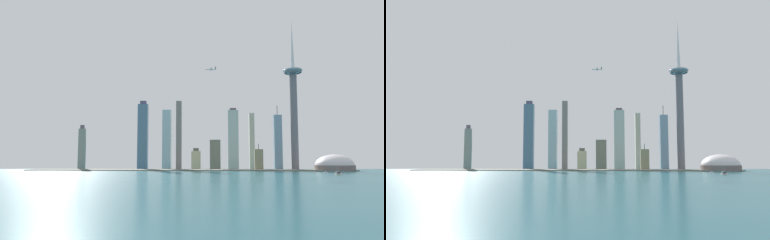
# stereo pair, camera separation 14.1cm
# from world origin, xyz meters

# --- Properties ---
(ground_plane) EXTENTS (6000.00, 6000.00, 0.00)m
(ground_plane) POSITION_xyz_m (0.00, 0.00, 0.00)
(ground_plane) COLOR #1C4E58
(waterfront_pier) EXTENTS (777.24, 74.15, 2.04)m
(waterfront_pier) POSITION_xyz_m (0.00, 440.74, 1.02)
(waterfront_pier) COLOR #676658
(waterfront_pier) RESTS_ON ground
(observation_tower) EXTENTS (47.19, 47.19, 379.74)m
(observation_tower) POSITION_xyz_m (261.54, 470.82, 176.77)
(observation_tower) COLOR slate
(observation_tower) RESTS_ON ground
(stadium_dome) EXTENTS (92.14, 92.14, 50.15)m
(stadium_dome) POSITION_xyz_m (345.13, 439.94, 11.45)
(stadium_dome) COLOR slate
(stadium_dome) RESTS_ON ground
(skyscraper_0) EXTENTS (13.06, 23.44, 148.54)m
(skyscraper_0) POSITION_xyz_m (163.01, 537.46, 74.27)
(skyscraper_0) COLOR #BDB8A4
(skyscraper_0) RESTS_ON ground
(skyscraper_1) EXTENTS (13.26, 16.40, 178.07)m
(skyscraper_1) POSITION_xyz_m (-28.44, 502.94, 89.03)
(skyscraper_1) COLOR gray
(skyscraper_1) RESTS_ON ground
(skyscraper_2) EXTENTS (23.97, 14.25, 56.02)m
(skyscraper_2) POSITION_xyz_m (14.57, 533.85, 25.63)
(skyscraper_2) COLOR beige
(skyscraper_2) RESTS_ON ground
(skyscraper_3) EXTENTS (16.87, 13.65, 119.15)m
(skyscraper_3) POSITION_xyz_m (-294.87, 528.24, 56.48)
(skyscraper_3) COLOR gray
(skyscraper_3) RESTS_ON ground
(skyscraper_4) EXTENTS (27.18, 12.94, 160.78)m
(skyscraper_4) POSITION_xyz_m (113.12, 518.02, 78.62)
(skyscraper_4) COLOR #AAC2BB
(skyscraper_4) RESTS_ON ground
(skyscraper_5) EXTENTS (27.72, 21.34, 77.56)m
(skyscraper_5) POSITION_xyz_m (65.63, 530.12, 38.78)
(skyscraper_5) COLOR slate
(skyscraper_5) RESTS_ON ground
(skyscraper_6) EXTENTS (26.44, 17.85, 183.78)m
(skyscraper_6) POSITION_xyz_m (-128.29, 528.09, 89.02)
(skyscraper_6) COLOR #466C88
(skyscraper_6) RESTS_ON ground
(skyscraper_7) EXTENTS (19.70, 20.69, 163.77)m
(skyscraper_7) POSITION_xyz_m (225.35, 500.97, 69.70)
(skyscraper_7) COLOR #7093AC
(skyscraper_7) RESTS_ON ground
(skyscraper_8) EXTENTS (20.64, 15.10, 64.32)m
(skyscraper_8) POSITION_xyz_m (172.77, 470.89, 25.77)
(skyscraper_8) COLOR gray
(skyscraper_8) RESTS_ON ground
(skyscraper_9) EXTENTS (22.28, 23.24, 158.56)m
(skyscraper_9) POSITION_xyz_m (-63.77, 532.18, 79.28)
(skyscraper_9) COLOR #9CC4D0
(skyscraper_9) RESTS_ON ground
(boat_0) EXTENTS (8.75, 7.90, 3.75)m
(boat_0) POSITION_xyz_m (283.68, 301.78, 1.34)
(boat_0) COLOR white
(boat_0) RESTS_ON ground
(boat_1) EXTENTS (9.51, 7.40, 12.07)m
(boat_1) POSITION_xyz_m (289.76, 251.94, 1.88)
(boat_1) COLOR white
(boat_1) RESTS_ON ground
(boat_2) EXTENTS (13.33, 7.90, 10.54)m
(boat_2) POSITION_xyz_m (284.81, 226.44, 1.65)
(boat_2) COLOR beige
(boat_2) RESTS_ON ground
(airplane) EXTENTS (23.73, 25.45, 7.04)m
(airplane) POSITION_xyz_m (58.45, 356.94, 226.54)
(airplane) COLOR silver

